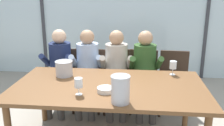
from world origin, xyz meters
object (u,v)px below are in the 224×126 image
object	(u,v)px
chair_right_of_center	(142,75)
person_pale_blue_shirt	(87,66)
person_olive_shirt	(145,68)
chair_center	(116,75)
ice_bucket_secondary	(64,68)
wine_glass_by_left_taster	(79,83)
person_navy_polo	(59,65)
person_beige_jumper	(116,67)
chair_left_of_center	(89,74)
chair_near_window_right	(174,77)
ice_bucket_primary	(120,89)
wine_glass_near_bucket	(173,66)
tasting_bowl	(105,90)
chair_near_curtain	(65,74)
dining_table	(109,90)

from	to	relation	value
chair_right_of_center	person_pale_blue_shirt	bearing A→B (deg)	-161.20
person_olive_shirt	chair_center	bearing A→B (deg)	156.15
ice_bucket_secondary	wine_glass_by_left_taster	distance (m)	0.62
person_navy_polo	chair_right_of_center	bearing A→B (deg)	7.67
wine_glass_by_left_taster	person_beige_jumper	bearing A→B (deg)	75.89
chair_left_of_center	chair_near_window_right	world-z (taller)	same
chair_left_of_center	wine_glass_by_left_taster	bearing A→B (deg)	-82.93
chair_left_of_center	chair_center	distance (m)	0.42
wine_glass_by_left_taster	ice_bucket_primary	bearing A→B (deg)	-18.84
person_navy_polo	ice_bucket_primary	world-z (taller)	person_navy_polo
person_navy_polo	wine_glass_near_bucket	xyz separation A→B (m)	(1.58, -0.42, 0.17)
person_pale_blue_shirt	wine_glass_by_left_taster	world-z (taller)	person_pale_blue_shirt
chair_left_of_center	person_navy_polo	bearing A→B (deg)	-162.01
chair_right_of_center	ice_bucket_secondary	xyz separation A→B (m)	(-0.97, -0.76, 0.32)
chair_right_of_center	person_olive_shirt	distance (m)	0.24
person_pale_blue_shirt	person_beige_jumper	xyz separation A→B (m)	(0.43, 0.00, 0.00)
chair_left_of_center	person_olive_shirt	size ratio (longest dim) A/B	0.74
person_olive_shirt	ice_bucket_primary	distance (m)	1.32
ice_bucket_primary	chair_left_of_center	bearing A→B (deg)	112.00
person_beige_jumper	tasting_bowl	world-z (taller)	person_beige_jumper
person_olive_shirt	ice_bucket_primary	xyz separation A→B (m)	(-0.27, -1.28, 0.19)
chair_left_of_center	person_beige_jumper	bearing A→B (deg)	-16.17
chair_near_curtain	person_navy_polo	distance (m)	0.21
chair_center	chair_right_of_center	xyz separation A→B (m)	(0.39, 0.02, 0.00)
chair_left_of_center	wine_glass_near_bucket	world-z (taller)	wine_glass_near_bucket
dining_table	chair_near_window_right	bearing A→B (deg)	49.20
chair_right_of_center	chair_near_window_right	distance (m)	0.46
dining_table	person_pale_blue_shirt	size ratio (longest dim) A/B	1.75
chair_left_of_center	chair_right_of_center	world-z (taller)	same
chair_center	person_olive_shirt	world-z (taller)	person_olive_shirt
chair_center	person_beige_jumper	size ratio (longest dim) A/B	0.74
ice_bucket_secondary	tasting_bowl	world-z (taller)	ice_bucket_secondary
person_pale_blue_shirt	tasting_bowl	bearing A→B (deg)	-71.85
chair_near_curtain	person_olive_shirt	world-z (taller)	person_olive_shirt
person_beige_jumper	wine_glass_near_bucket	bearing A→B (deg)	-34.88
dining_table	chair_center	world-z (taller)	chair_center
chair_near_curtain	ice_bucket_secondary	xyz separation A→B (m)	(0.21, -0.70, 0.32)
chair_near_window_right	ice_bucket_primary	distance (m)	1.63
chair_center	person_navy_polo	size ratio (longest dim) A/B	0.74
ice_bucket_secondary	tasting_bowl	distance (m)	0.73
chair_left_of_center	person_olive_shirt	xyz separation A→B (m)	(0.84, -0.13, 0.17)
dining_table	chair_right_of_center	distance (m)	1.09
chair_right_of_center	person_pale_blue_shirt	size ratio (longest dim) A/B	0.74
ice_bucket_primary	chair_near_curtain	bearing A→B (deg)	124.02
chair_near_window_right	person_pale_blue_shirt	bearing A→B (deg)	-169.53
person_pale_blue_shirt	person_beige_jumper	size ratio (longest dim) A/B	1.00
chair_right_of_center	person_beige_jumper	world-z (taller)	person_beige_jumper
person_navy_polo	wine_glass_by_left_taster	xyz separation A→B (m)	(0.56, -1.14, 0.17)
person_pale_blue_shirt	person_olive_shirt	distance (m)	0.83
dining_table	wine_glass_by_left_taster	size ratio (longest dim) A/B	12.20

